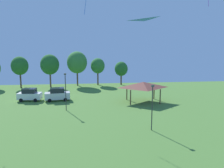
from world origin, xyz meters
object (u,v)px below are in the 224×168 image
(light_post_0, at_px, (66,89))
(parked_car_leftmost, at_px, (30,95))
(treeline_tree_5, at_px, (121,69))
(treeline_tree_3, at_px, (77,62))
(parked_car_second_from_left, at_px, (57,94))
(treeline_tree_4, at_px, (98,66))
(kite_flying_3, at_px, (126,34))
(treeline_tree_1, at_px, (20,66))
(light_post_1, at_px, (152,105))
(park_pavilion, at_px, (143,85))
(treeline_tree_2, at_px, (50,65))

(light_post_0, bearing_deg, parked_car_leftmost, 135.88)
(parked_car_leftmost, xyz_separation_m, treeline_tree_5, (18.78, 14.65, 2.85))
(parked_car_leftmost, relative_size, light_post_0, 0.74)
(treeline_tree_3, bearing_deg, light_post_0, -92.54)
(parked_car_second_from_left, height_order, treeline_tree_4, treeline_tree_4)
(kite_flying_3, bearing_deg, treeline_tree_5, 82.44)
(treeline_tree_1, xyz_separation_m, treeline_tree_4, (18.01, 2.18, -0.40))
(treeline_tree_1, xyz_separation_m, treeline_tree_3, (13.00, 1.55, 0.54))
(parked_car_leftmost, bearing_deg, kite_flying_3, -51.41)
(light_post_1, distance_m, treeline_tree_3, 32.84)
(park_pavilion, relative_size, treeline_tree_1, 0.91)
(parked_car_second_from_left, relative_size, treeline_tree_3, 0.55)
(parked_car_second_from_left, bearing_deg, light_post_0, -79.06)
(treeline_tree_2, bearing_deg, parked_car_second_from_left, -76.83)
(light_post_1, relative_size, treeline_tree_2, 0.72)
(treeline_tree_3, bearing_deg, treeline_tree_5, 0.04)
(kite_flying_3, height_order, treeline_tree_3, kite_flying_3)
(park_pavilion, relative_size, treeline_tree_3, 0.80)
(treeline_tree_2, bearing_deg, parked_car_leftmost, -97.44)
(treeline_tree_3, bearing_deg, kite_flying_3, -80.60)
(kite_flying_3, xyz_separation_m, parked_car_leftmost, (-13.99, 21.47, -10.04))
(parked_car_leftmost, distance_m, treeline_tree_1, 14.57)
(parked_car_second_from_left, distance_m, park_pavilion, 15.51)
(light_post_0, height_order, treeline_tree_2, treeline_tree_2)
(treeline_tree_3, bearing_deg, light_post_1, -72.24)
(treeline_tree_1, bearing_deg, treeline_tree_2, 2.26)
(parked_car_second_from_left, xyz_separation_m, treeline_tree_1, (-9.95, 13.51, 3.95))
(light_post_1, bearing_deg, treeline_tree_3, 107.76)
(light_post_0, bearing_deg, treeline_tree_4, 74.90)
(treeline_tree_2, bearing_deg, treeline_tree_3, 11.56)
(kite_flying_3, xyz_separation_m, parked_car_second_from_left, (-9.02, 21.05, -10.00))
(treeline_tree_2, bearing_deg, treeline_tree_1, -177.74)
(kite_flying_3, bearing_deg, parked_car_second_from_left, 113.21)
(treeline_tree_1, bearing_deg, park_pavilion, -32.46)
(kite_flying_3, distance_m, light_post_0, 17.99)
(parked_car_leftmost, distance_m, treeline_tree_2, 14.11)
(parked_car_leftmost, xyz_separation_m, parked_car_second_from_left, (4.97, -0.42, 0.04))
(parked_car_second_from_left, distance_m, treeline_tree_4, 18.00)
(park_pavilion, xyz_separation_m, treeline_tree_3, (-12.14, 17.54, 2.58))
(park_pavilion, distance_m, treeline_tree_1, 29.87)
(treeline_tree_2, bearing_deg, light_post_1, -61.47)
(treeline_tree_4, bearing_deg, parked_car_second_from_left, -117.19)
(kite_flying_3, relative_size, parked_car_second_from_left, 0.76)
(kite_flying_3, distance_m, treeline_tree_1, 39.89)
(light_post_0, relative_size, treeline_tree_4, 0.88)
(park_pavilion, bearing_deg, kite_flying_3, -108.37)
(parked_car_leftmost, height_order, treeline_tree_1, treeline_tree_1)
(treeline_tree_2, bearing_deg, treeline_tree_5, 4.33)
(parked_car_second_from_left, height_order, treeline_tree_5, treeline_tree_5)
(light_post_0, bearing_deg, treeline_tree_1, 121.13)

